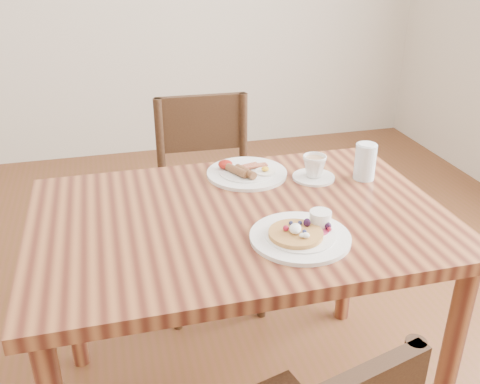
{
  "coord_description": "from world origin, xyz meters",
  "views": [
    {
      "loc": [
        -0.35,
        -1.32,
        1.49
      ],
      "look_at": [
        0.0,
        0.0,
        0.82
      ],
      "focal_mm": 40.0,
      "sensor_mm": 36.0,
      "label": 1
    }
  ],
  "objects": [
    {
      "name": "dining_table",
      "position": [
        0.0,
        0.0,
        0.65
      ],
      "size": [
        1.2,
        0.8,
        0.75
      ],
      "color": "brown",
      "rests_on": "ground"
    },
    {
      "name": "chair_far",
      "position": [
        0.04,
        0.67,
        0.49
      ],
      "size": [
        0.44,
        0.44,
        0.88
      ],
      "rotation": [
        0.0,
        0.0,
        3.1
      ],
      "color": "#3A2715",
      "rests_on": "ground"
    },
    {
      "name": "pancake_plate",
      "position": [
        0.12,
        -0.18,
        0.76
      ],
      "size": [
        0.27,
        0.27,
        0.06
      ],
      "color": "white",
      "rests_on": "dining_table"
    },
    {
      "name": "breakfast_plate",
      "position": [
        0.09,
        0.26,
        0.76
      ],
      "size": [
        0.27,
        0.27,
        0.04
      ],
      "color": "white",
      "rests_on": "dining_table"
    },
    {
      "name": "teacup_saucer",
      "position": [
        0.3,
        0.18,
        0.79
      ],
      "size": [
        0.14,
        0.14,
        0.08
      ],
      "color": "white",
      "rests_on": "dining_table"
    },
    {
      "name": "water_glass",
      "position": [
        0.46,
        0.14,
        0.81
      ],
      "size": [
        0.07,
        0.07,
        0.12
      ],
      "primitive_type": "cylinder",
      "color": "silver",
      "rests_on": "dining_table"
    }
  ]
}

